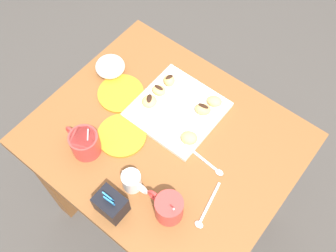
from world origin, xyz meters
TOP-DOWN VIEW (x-y plane):
  - ground_plane at (0.00, 0.00)m, footprint 8.00×8.00m
  - dining_table at (0.00, 0.00)m, footprint 0.86×0.72m
  - pastry_plate_square at (0.03, -0.11)m, footprint 0.28×0.28m
  - coffee_mug_red_left at (-0.17, 0.20)m, footprint 0.12×0.09m
  - coffee_mug_red_right at (0.18, 0.20)m, footprint 0.13×0.10m
  - cream_pitcher_white at (-0.03, 0.20)m, footprint 0.10×0.06m
  - sugar_caddy at (-0.03, 0.29)m, footprint 0.09×0.07m
  - ice_cream_bowl at (0.33, -0.09)m, footprint 0.11×0.11m
  - saucer_orange_left at (0.12, 0.09)m, footprint 0.17×0.17m
  - saucer_orange_right at (0.24, -0.04)m, footprint 0.17×0.17m
  - loose_spoon_near_saucer at (-0.17, -0.01)m, footprint 0.16×0.03m
  - loose_spoon_by_plate at (-0.26, 0.12)m, footprint 0.05×0.16m
  - beignet_0 at (0.13, -0.12)m, footprint 0.06×0.05m
  - chocolate_drizzle_0 at (0.13, -0.12)m, footprint 0.04×0.02m
  - beignet_1 at (-0.06, -0.21)m, footprint 0.07×0.06m
  - beignet_2 at (0.12, -0.07)m, footprint 0.07×0.07m
  - chocolate_drizzle_2 at (0.12, -0.07)m, footprint 0.03×0.04m
  - beignet_3 at (0.12, -0.18)m, footprint 0.06×0.06m
  - chocolate_drizzle_3 at (0.12, -0.18)m, footprint 0.02×0.03m
  - beignet_4 at (-0.08, -0.04)m, footprint 0.07×0.07m
  - beignet_5 at (-0.05, -0.15)m, footprint 0.07×0.06m
  - chocolate_drizzle_5 at (-0.05, -0.15)m, footprint 0.04×0.02m

SIDE VIEW (x-z plane):
  - ground_plane at x=0.00m, z-range 0.00..0.00m
  - dining_table at x=0.00m, z-range 0.21..0.95m
  - loose_spoon_near_saucer at x=-0.17m, z-range 0.74..0.75m
  - loose_spoon_by_plate at x=-0.26m, z-range 0.74..0.75m
  - saucer_orange_left at x=0.12m, z-range 0.74..0.75m
  - saucer_orange_right at x=0.24m, z-range 0.74..0.75m
  - pastry_plate_square at x=0.03m, z-range 0.74..0.76m
  - beignet_0 at x=0.13m, z-range 0.76..0.79m
  - beignet_1 at x=-0.06m, z-range 0.76..0.79m
  - beignet_2 at x=0.12m, z-range 0.76..0.79m
  - beignet_4 at x=-0.08m, z-range 0.76..0.79m
  - ice_cream_bowl at x=0.33m, z-range 0.73..0.82m
  - beignet_3 at x=0.12m, z-range 0.76..0.79m
  - beignet_5 at x=-0.05m, z-range 0.76..0.79m
  - cream_pitcher_white at x=-0.03m, z-range 0.74..0.82m
  - sugar_caddy at x=-0.03m, z-range 0.73..0.83m
  - coffee_mug_red_right at x=0.18m, z-range 0.72..0.85m
  - chocolate_drizzle_0 at x=0.13m, z-range 0.78..0.79m
  - coffee_mug_red_left at x=-0.17m, z-range 0.72..0.86m
  - chocolate_drizzle_2 at x=0.12m, z-range 0.79..0.79m
  - chocolate_drizzle_3 at x=0.12m, z-range 0.79..0.80m
  - chocolate_drizzle_5 at x=-0.05m, z-range 0.79..0.80m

